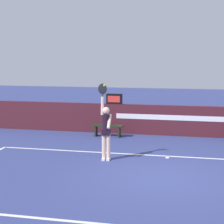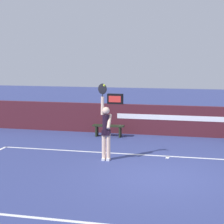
{
  "view_description": "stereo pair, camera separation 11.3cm",
  "coord_description": "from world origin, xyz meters",
  "views": [
    {
      "loc": [
        1.06,
        -10.77,
        3.33
      ],
      "look_at": [
        -1.73,
        1.5,
        1.55
      ],
      "focal_mm": 64.11,
      "sensor_mm": 36.0,
      "label": 1
    },
    {
      "loc": [
        1.17,
        -10.74,
        3.33
      ],
      "look_at": [
        -1.73,
        1.5,
        1.55
      ],
      "focal_mm": 64.11,
      "sensor_mm": 36.0,
      "label": 2
    }
  ],
  "objects": [
    {
      "name": "ground_plane",
      "position": [
        0.0,
        0.0,
        0.0
      ],
      "size": [
        60.0,
        60.0,
        0.0
      ],
      "primitive_type": "plane",
      "color": "navy"
    },
    {
      "name": "court_lines",
      "position": [
        0.0,
        -0.55,
        0.0
      ],
      "size": [
        11.98,
        5.86,
        0.0
      ],
      "color": "white",
      "rests_on": "ground"
    },
    {
      "name": "back_wall",
      "position": [
        -0.0,
        5.86,
        0.63
      ],
      "size": [
        17.59,
        0.23,
        1.27
      ],
      "color": "#481A23",
      "rests_on": "ground"
    },
    {
      "name": "speed_display",
      "position": [
        -2.62,
        5.86,
        1.49
      ],
      "size": [
        0.68,
        0.19,
        0.44
      ],
      "color": "black",
      "rests_on": "back_wall"
    },
    {
      "name": "tennis_player",
      "position": [
        -1.9,
        1.38,
        1.03
      ],
      "size": [
        0.44,
        0.42,
        2.47
      ],
      "color": "beige",
      "rests_on": "ground"
    },
    {
      "name": "tennis_ball",
      "position": [
        -1.89,
        1.16,
        2.42
      ],
      "size": [
        0.07,
        0.07,
        0.07
      ],
      "color": "#C7DE2B"
    },
    {
      "name": "courtside_bench_far",
      "position": [
        -2.72,
        5.04,
        0.36
      ],
      "size": [
        1.31,
        0.38,
        0.48
      ],
      "color": "black",
      "rests_on": "ground"
    }
  ]
}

